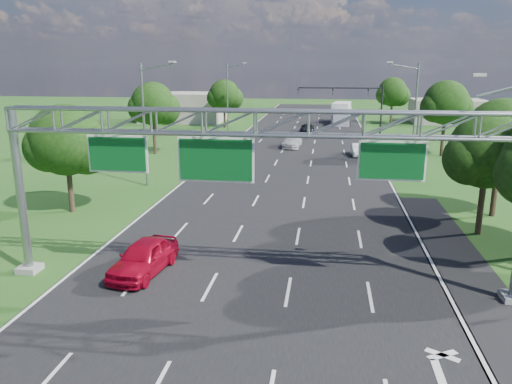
% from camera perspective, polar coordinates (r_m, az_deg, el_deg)
% --- Properties ---
extents(ground, '(220.00, 220.00, 0.00)m').
position_cam_1_polar(ground, '(40.41, 3.18, 0.19)').
color(ground, '#1C4B16').
rests_on(ground, ground).
extents(road, '(18.00, 180.00, 0.02)m').
position_cam_1_polar(road, '(40.41, 3.18, 0.19)').
color(road, black).
rests_on(road, ground).
extents(road_flare, '(3.00, 30.00, 0.02)m').
position_cam_1_polar(road_flare, '(26.03, 23.17, -9.20)').
color(road_flare, black).
rests_on(road_flare, ground).
extents(sign_gantry, '(23.50, 1.00, 9.56)m').
position_cam_1_polar(sign_gantry, '(21.45, 0.16, 6.33)').
color(sign_gantry, gray).
rests_on(sign_gantry, ground).
extents(traffic_signal, '(12.21, 0.24, 7.00)m').
position_cam_1_polar(traffic_signal, '(74.32, 11.47, 10.46)').
color(traffic_signal, black).
rests_on(traffic_signal, ground).
extents(streetlight_l_near, '(2.97, 0.22, 10.16)m').
position_cam_1_polar(streetlight_l_near, '(41.89, -12.46, 8.14)').
color(streetlight_l_near, gray).
rests_on(streetlight_l_near, ground).
extents(streetlight_l_far, '(2.97, 0.22, 10.16)m').
position_cam_1_polar(streetlight_l_far, '(75.58, -3.14, 11.10)').
color(streetlight_l_far, gray).
rests_on(streetlight_l_far, ground).
extents(streetlight_r_mid, '(2.97, 0.22, 10.16)m').
position_cam_1_polar(streetlight_r_mid, '(49.89, 17.51, 8.77)').
color(streetlight_r_mid, gray).
rests_on(streetlight_r_mid, ground).
extents(tree_verge_la, '(5.76, 4.80, 7.40)m').
position_cam_1_polar(tree_verge_la, '(35.88, -20.74, 5.22)').
color(tree_verge_la, '#2D2116').
rests_on(tree_verge_la, ground).
extents(tree_verge_lb, '(5.76, 4.80, 8.06)m').
position_cam_1_polar(tree_verge_lb, '(57.55, -11.61, 9.64)').
color(tree_verge_lb, '#2D2116').
rests_on(tree_verge_lb, ground).
extents(tree_verge_lc, '(5.76, 4.80, 7.62)m').
position_cam_1_polar(tree_verge_lc, '(80.87, -3.58, 10.88)').
color(tree_verge_lc, '#2D2116').
rests_on(tree_verge_lc, ground).
extents(tree_verge_rd, '(5.76, 4.80, 8.28)m').
position_cam_1_polar(tree_verge_rd, '(58.66, 20.93, 9.29)').
color(tree_verge_rd, '#2D2116').
rests_on(tree_verge_rd, ground).
extents(tree_verge_re, '(5.76, 4.80, 7.84)m').
position_cam_1_polar(tree_verge_re, '(87.88, 15.38, 10.82)').
color(tree_verge_re, '#2D2116').
rests_on(tree_verge_re, ground).
extents(building_left, '(14.00, 10.00, 5.00)m').
position_cam_1_polar(building_left, '(90.93, -8.23, 9.58)').
color(building_left, '#9F9285').
rests_on(building_left, ground).
extents(building_right, '(12.00, 9.00, 4.00)m').
position_cam_1_polar(building_right, '(93.71, 21.04, 8.62)').
color(building_right, '#9F9285').
rests_on(building_right, ground).
extents(red_coupe, '(2.54, 5.01, 1.63)m').
position_cam_1_polar(red_coupe, '(24.99, -12.71, -7.29)').
color(red_coupe, '#B40823').
rests_on(red_coupe, ground).
extents(car_queue_a, '(2.39, 5.23, 1.48)m').
position_cam_1_polar(car_queue_a, '(61.62, 4.18, 5.81)').
color(car_queue_a, '#BCBCBC').
rests_on(car_queue_a, ground).
extents(car_queue_b, '(2.03, 4.27, 1.18)m').
position_cam_1_polar(car_queue_b, '(75.70, 5.85, 7.26)').
color(car_queue_b, black).
rests_on(car_queue_b, ground).
extents(car_queue_c, '(2.15, 4.38, 1.44)m').
position_cam_1_polar(car_queue_c, '(62.64, -2.41, 5.95)').
color(car_queue_c, black).
rests_on(car_queue_c, ground).
extents(car_queue_d, '(1.71, 4.18, 1.35)m').
position_cam_1_polar(car_queue_d, '(56.81, 11.60, 4.75)').
color(car_queue_d, white).
rests_on(car_queue_d, ground).
extents(box_truck, '(3.53, 9.56, 3.51)m').
position_cam_1_polar(box_truck, '(87.80, 9.73, 8.82)').
color(box_truck, silver).
rests_on(box_truck, ground).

